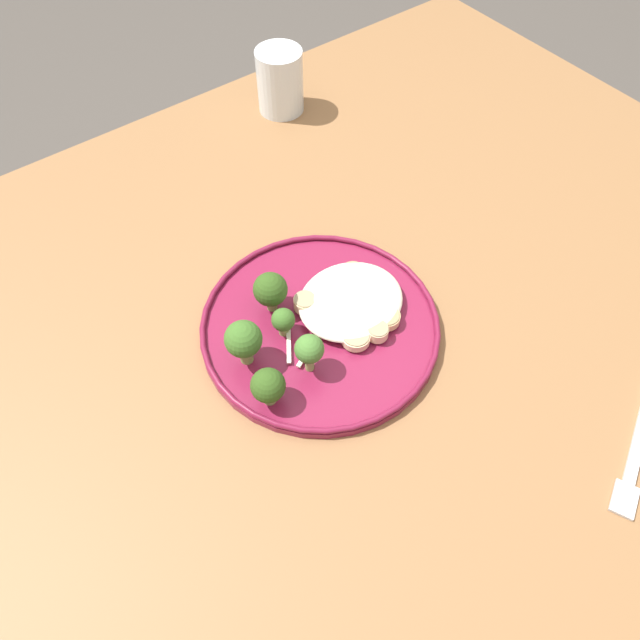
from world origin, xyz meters
TOP-DOWN VIEW (x-y plane):
  - ground at (0.00, 0.00)m, footprint 6.00×6.00m
  - wooden_dining_table at (0.00, 0.00)m, footprint 1.40×1.00m
  - dinner_plate at (0.01, 0.01)m, footprint 0.29×0.29m
  - noodle_bed at (-0.04, 0.01)m, footprint 0.13×0.12m
  - seared_scallop_center_golden at (-0.07, -0.02)m, footprint 0.03×0.03m
  - seared_scallop_right_edge at (-0.04, 0.07)m, footprint 0.03×0.03m
  - seared_scallop_on_noodles at (-0.01, 0.04)m, footprint 0.03×0.03m
  - seared_scallop_large_seared at (-0.06, 0.06)m, footprint 0.03×0.03m
  - seared_scallop_front_small at (-0.01, 0.06)m, footprint 0.03×0.03m
  - seared_scallop_half_hidden at (0.01, -0.02)m, footprint 0.03×0.03m
  - seared_scallop_tiny_bay at (-0.05, 0.02)m, footprint 0.03×0.03m
  - broccoli_floret_right_tilted at (0.04, -0.04)m, footprint 0.04×0.04m
  - broccoli_floret_split_head at (0.05, 0.05)m, footprint 0.03×0.03m
  - broccoli_floret_left_leaning at (0.11, 0.06)m, footprint 0.04×0.04m
  - broccoli_floret_front_edge at (0.11, -0.00)m, footprint 0.04×0.04m
  - broccoli_floret_tall_stalk at (0.05, -0.01)m, footprint 0.03×0.03m
  - onion_sliver_short_strip at (0.05, 0.04)m, footprint 0.04×0.02m
  - onion_sliver_pale_crescent at (0.06, 0.02)m, footprint 0.03×0.04m
  - water_glass at (-0.21, -0.38)m, footprint 0.07×0.07m
  - dinner_fork at (-0.17, 0.34)m, footprint 0.18×0.10m

SIDE VIEW (x-z plane):
  - ground at x=0.00m, z-range 0.00..0.00m
  - wooden_dining_table at x=0.00m, z-range 0.29..1.03m
  - dinner_fork at x=-0.17m, z-range 0.74..0.74m
  - dinner_plate at x=0.01m, z-range 0.74..0.76m
  - onion_sliver_short_strip at x=0.05m, z-range 0.75..0.76m
  - onion_sliver_pale_crescent at x=0.06m, z-range 0.75..0.76m
  - seared_scallop_front_small at x=-0.01m, z-range 0.75..0.77m
  - seared_scallop_tiny_bay at x=-0.05m, z-range 0.75..0.77m
  - seared_scallop_large_seared at x=-0.06m, z-range 0.75..0.77m
  - seared_scallop_center_golden at x=-0.07m, z-range 0.75..0.77m
  - seared_scallop_right_edge at x=-0.04m, z-range 0.75..0.77m
  - seared_scallop_on_noodles at x=-0.01m, z-range 0.75..0.77m
  - noodle_bed at x=-0.04m, z-range 0.75..0.77m
  - seared_scallop_half_hidden at x=0.01m, z-range 0.75..0.77m
  - broccoli_floret_tall_stalk at x=0.05m, z-range 0.75..0.79m
  - broccoli_floret_left_leaning at x=0.11m, z-range 0.76..0.81m
  - water_glass at x=-0.21m, z-range 0.73..0.83m
  - broccoli_floret_right_tilted at x=0.04m, z-range 0.76..0.81m
  - broccoli_floret_split_head at x=0.05m, z-range 0.76..0.82m
  - broccoli_floret_front_edge at x=0.11m, z-range 0.76..0.82m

